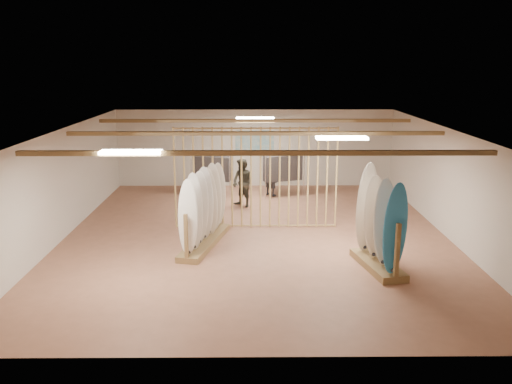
{
  "coord_description": "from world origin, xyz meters",
  "views": [
    {
      "loc": [
        -0.11,
        -13.59,
        4.48
      ],
      "look_at": [
        0.0,
        0.0,
        1.2
      ],
      "focal_mm": 38.0,
      "sensor_mm": 36.0,
      "label": 1
    }
  ],
  "objects_px": {
    "rack_left": "(204,219)",
    "shopper_a": "(271,170)",
    "rack_right": "(379,237)",
    "clothing_rack_a": "(212,168)",
    "clothing_rack_b": "(283,168)",
    "shopper_b": "(243,180)"
  },
  "relations": [
    {
      "from": "clothing_rack_b",
      "to": "shopper_b",
      "type": "distance_m",
      "value": 1.89
    },
    {
      "from": "clothing_rack_a",
      "to": "shopper_a",
      "type": "relative_size",
      "value": 0.81
    },
    {
      "from": "rack_left",
      "to": "shopper_a",
      "type": "distance_m",
      "value": 5.46
    },
    {
      "from": "clothing_rack_a",
      "to": "shopper_a",
      "type": "xyz_separation_m",
      "value": [
        2.0,
        0.02,
        -0.05
      ]
    },
    {
      "from": "rack_left",
      "to": "rack_right",
      "type": "bearing_deg",
      "value": -9.33
    },
    {
      "from": "rack_left",
      "to": "clothing_rack_b",
      "type": "distance_m",
      "value": 5.5
    },
    {
      "from": "rack_left",
      "to": "clothing_rack_b",
      "type": "xyz_separation_m",
      "value": [
        2.23,
        5.01,
        0.31
      ]
    },
    {
      "from": "rack_left",
      "to": "rack_right",
      "type": "relative_size",
      "value": 1.32
    },
    {
      "from": "rack_left",
      "to": "rack_right",
      "type": "height_order",
      "value": "rack_right"
    },
    {
      "from": "clothing_rack_a",
      "to": "clothing_rack_b",
      "type": "height_order",
      "value": "clothing_rack_b"
    },
    {
      "from": "rack_left",
      "to": "shopper_b",
      "type": "height_order",
      "value": "rack_left"
    },
    {
      "from": "shopper_b",
      "to": "rack_right",
      "type": "bearing_deg",
      "value": -15.79
    },
    {
      "from": "rack_right",
      "to": "rack_left",
      "type": "bearing_deg",
      "value": 146.3
    },
    {
      "from": "clothing_rack_a",
      "to": "rack_right",
      "type": "bearing_deg",
      "value": -45.05
    },
    {
      "from": "rack_right",
      "to": "clothing_rack_b",
      "type": "relative_size",
      "value": 1.43
    },
    {
      "from": "rack_right",
      "to": "clothing_rack_a",
      "type": "height_order",
      "value": "rack_right"
    },
    {
      "from": "rack_left",
      "to": "shopper_a",
      "type": "bearing_deg",
      "value": 83.21
    },
    {
      "from": "rack_right",
      "to": "shopper_a",
      "type": "height_order",
      "value": "rack_right"
    },
    {
      "from": "rack_right",
      "to": "clothing_rack_a",
      "type": "relative_size",
      "value": 1.48
    },
    {
      "from": "clothing_rack_a",
      "to": "shopper_b",
      "type": "distance_m",
      "value": 1.79
    },
    {
      "from": "clothing_rack_a",
      "to": "rack_left",
      "type": "bearing_deg",
      "value": -74.79
    },
    {
      "from": "shopper_a",
      "to": "rack_right",
      "type": "bearing_deg",
      "value": 151.13
    }
  ]
}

